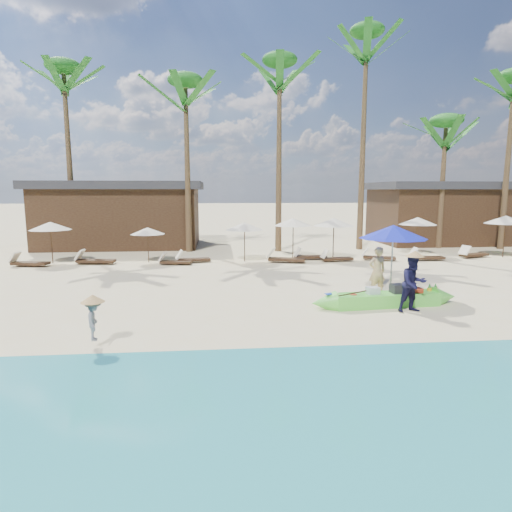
{
  "coord_description": "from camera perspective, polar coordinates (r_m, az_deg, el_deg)",
  "views": [
    {
      "loc": [
        -1.63,
        -12.11,
        3.69
      ],
      "look_at": [
        -0.34,
        2.0,
        1.53
      ],
      "focal_mm": 30.0,
      "sensor_mm": 36.0,
      "label": 1
    }
  ],
  "objects": [
    {
      "name": "lounger_4_left",
      "position": [
        23.27,
        -20.85,
        -0.48
      ],
      "size": [
        1.99,
        0.76,
        0.66
      ],
      "rotation": [
        0.0,
        0.0,
        -0.08
      ],
      "color": "#3C2A18",
      "rests_on": "ground"
    },
    {
      "name": "vendor_green",
      "position": [
        13.95,
        20.23,
        -3.45
      ],
      "size": [
        0.96,
        0.8,
        1.78
      ],
      "primitive_type": "imported",
      "rotation": [
        0.0,
        0.0,
        0.16
      ],
      "color": "black",
      "rests_on": "ground"
    },
    {
      "name": "lounger_6_left",
      "position": [
        22.3,
        3.74,
        -0.3
      ],
      "size": [
        2.07,
        1.13,
        0.67
      ],
      "rotation": [
        0.0,
        0.0,
        -0.28
      ],
      "color": "#3C2A18",
      "rests_on": "ground"
    },
    {
      "name": "palm_4",
      "position": [
        27.01,
        3.15,
        20.96
      ],
      "size": [
        2.08,
        2.08,
        11.7
      ],
      "color": "brown",
      "rests_on": "ground"
    },
    {
      "name": "pavilion_west",
      "position": [
        30.32,
        -17.42,
        5.43
      ],
      "size": [
        10.8,
        6.6,
        4.3
      ],
      "color": "#3C2A18",
      "rests_on": "ground"
    },
    {
      "name": "resort_parasol_4",
      "position": [
        22.83,
        -14.26,
        3.27
      ],
      "size": [
        1.78,
        1.78,
        1.83
      ],
      "color": "#3C2A18",
      "rests_on": "ground"
    },
    {
      "name": "resort_parasol_8",
      "position": [
        26.2,
        20.76,
        4.39
      ],
      "size": [
        2.15,
        2.15,
        2.21
      ],
      "color": "#3C2A18",
      "rests_on": "ground"
    },
    {
      "name": "lounger_8_left",
      "position": [
        24.65,
        21.58,
        -0.07
      ],
      "size": [
        1.87,
        0.68,
        0.62
      ],
      "rotation": [
        0.0,
        0.0,
        -0.07
      ],
      "color": "#3C2A18",
      "rests_on": "ground"
    },
    {
      "name": "tourist",
      "position": [
        15.7,
        15.84,
        -1.98
      ],
      "size": [
        0.7,
        0.51,
        1.76
      ],
      "primitive_type": "imported",
      "rotation": [
        0.0,
        0.0,
        3.29
      ],
      "color": "tan",
      "rests_on": "ground"
    },
    {
      "name": "blue_umbrella",
      "position": [
        15.69,
        17.82,
        3.09
      ],
      "size": [
        2.34,
        2.34,
        2.52
      ],
      "color": "#99999E",
      "rests_on": "ground"
    },
    {
      "name": "lounger_4_right",
      "position": [
        21.98,
        -10.97,
        -0.68
      ],
      "size": [
        1.67,
        0.7,
        0.55
      ],
      "rotation": [
        0.0,
        0.0,
        -0.13
      ],
      "color": "#3C2A18",
      "rests_on": "ground"
    },
    {
      "name": "vendor_yellow",
      "position": [
        10.89,
        -20.81,
        -7.98
      ],
      "size": [
        0.49,
        0.7,
        0.99
      ],
      "primitive_type": "imported",
      "rotation": [
        0.0,
        0.0,
        1.77
      ],
      "color": "gray",
      "rests_on": "ground"
    },
    {
      "name": "pavilion_east",
      "position": [
        33.51,
        22.69,
        5.44
      ],
      "size": [
        8.8,
        6.6,
        4.3
      ],
      "color": "#3C2A18",
      "rests_on": "ground"
    },
    {
      "name": "resort_parasol_9",
      "position": [
        27.59,
        30.36,
        4.2
      ],
      "size": [
        2.28,
        2.28,
        2.34
      ],
      "color": "#3C2A18",
      "rests_on": "ground"
    },
    {
      "name": "palm_3",
      "position": [
        26.88,
        -9.33,
        19.03
      ],
      "size": [
        2.08,
        2.08,
        10.52
      ],
      "color": "brown",
      "rests_on": "ground"
    },
    {
      "name": "lounger_3_right",
      "position": [
        23.55,
        -21.3,
        -0.49
      ],
      "size": [
        1.69,
        0.77,
        0.55
      ],
      "rotation": [
        0.0,
        0.0,
        -0.17
      ],
      "color": "#3C2A18",
      "rests_on": "ground"
    },
    {
      "name": "resort_parasol_3",
      "position": [
        24.22,
        -25.74,
        3.63
      ],
      "size": [
        2.08,
        2.08,
        2.14
      ],
      "color": "#3C2A18",
      "rests_on": "ground"
    },
    {
      "name": "lounger_7_right",
      "position": [
        23.89,
        15.79,
        -0.07
      ],
      "size": [
        1.85,
        1.09,
        0.6
      ],
      "rotation": [
        0.0,
        0.0,
        -0.33
      ],
      "color": "#3C2A18",
      "rests_on": "ground"
    },
    {
      "name": "palm_6",
      "position": [
        30.49,
        23.93,
        14.27
      ],
      "size": [
        2.08,
        2.08,
        8.51
      ],
      "color": "brown",
      "rests_on": "ground"
    },
    {
      "name": "resort_parasol_7",
      "position": [
        23.46,
        10.34,
        4.47
      ],
      "size": [
        2.19,
        2.19,
        2.26
      ],
      "color": "#3C2A18",
      "rests_on": "ground"
    },
    {
      "name": "palm_2",
      "position": [
        29.1,
        -24.11,
        18.82
      ],
      "size": [
        2.08,
        2.08,
        11.33
      ],
      "color": "brown",
      "rests_on": "ground"
    },
    {
      "name": "lounger_7_left",
      "position": [
        22.95,
        10.5,
        -0.25
      ],
      "size": [
        1.74,
        0.68,
        0.58
      ],
      "rotation": [
        0.0,
        0.0,
        0.1
      ],
      "color": "#3C2A18",
      "rests_on": "ground"
    },
    {
      "name": "lounger_9_left",
      "position": [
        26.76,
        26.89,
        0.24
      ],
      "size": [
        1.92,
        1.14,
        0.62
      ],
      "rotation": [
        0.0,
        0.0,
        0.33
      ],
      "color": "#3C2A18",
      "rests_on": "ground"
    },
    {
      "name": "resort_parasol_5",
      "position": [
        22.42,
        -1.55,
        3.99
      ],
      "size": [
        2.01,
        2.01,
        2.07
      ],
      "color": "#3C2A18",
      "rests_on": "ground"
    },
    {
      "name": "lounger_5_left",
      "position": [
        22.47,
        -8.65,
        -0.37
      ],
      "size": [
        1.85,
        0.89,
        0.6
      ],
      "rotation": [
        0.0,
        0.0,
        0.2
      ],
      "color": "#3C2A18",
      "rests_on": "ground"
    },
    {
      "name": "lounger_3_left",
      "position": [
        23.91,
        -28.15,
        -0.73
      ],
      "size": [
        1.94,
        0.87,
        0.63
      ],
      "rotation": [
        0.0,
        0.0,
        -0.16
      ],
      "color": "#3C2A18",
      "rests_on": "ground"
    },
    {
      "name": "ground",
      "position": [
        12.76,
        2.38,
        -8.15
      ],
      "size": [
        240.0,
        240.0,
        0.0
      ],
      "primitive_type": "plane",
      "color": "beige",
      "rests_on": "ground"
    },
    {
      "name": "green_canoe",
      "position": [
        14.5,
        16.91,
        -5.49
      ],
      "size": [
        5.57,
        1.04,
        0.71
      ],
      "rotation": [
        0.0,
        0.0,
        0.09
      ],
      "color": "#5DE144",
      "rests_on": "ground"
    },
    {
      "name": "wet_sand_strip",
      "position": [
        8.17,
        7.25,
        -18.23
      ],
      "size": [
        240.0,
        4.5,
        0.01
      ],
      "primitive_type": "cube",
      "color": "tan",
      "rests_on": "ground"
    },
    {
      "name": "palm_5",
      "position": [
        28.89,
        14.4,
        22.68
      ],
      "size": [
        2.08,
        2.08,
        13.6
      ],
      "color": "brown",
      "rests_on": "ground"
    },
    {
      "name": "lounger_6_right",
      "position": [
        23.34,
        6.99,
        0.01
      ],
      "size": [
        1.82,
        0.63,
        0.61
      ],
      "rotation": [
        0.0,
        0.0,
        0.04
      ],
      "color": "#3C2A18",
      "rests_on": "ground"
    },
    {
      "name": "resort_parasol_6",
      "position": [
        23.8,
        4.99,
        4.55
      ],
      "size": [
        2.15,
        2.15,
        2.21
      ],
      "color": "#3C2A18",
      "rests_on": "ground"
    }
  ]
}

